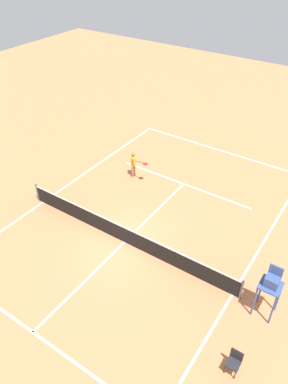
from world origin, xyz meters
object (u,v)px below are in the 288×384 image
(courtside_chair_near, at_px, (234,361))
(player_serving, at_px, (134,163))
(tennis_ball, at_px, (147,195))
(umpire_chair, at_px, (271,285))

(courtside_chair_near, bearing_deg, player_serving, -38.96)
(player_serving, bearing_deg, tennis_ball, 55.52)
(umpire_chair, bearing_deg, courtside_chair_near, 88.68)
(umpire_chair, bearing_deg, tennis_ball, -25.28)
(tennis_ball, bearing_deg, umpire_chair, 154.72)
(player_serving, relative_size, umpire_chair, 0.67)
(player_serving, relative_size, tennis_ball, 23.84)
(player_serving, height_order, tennis_ball, player_serving)
(player_serving, xyz_separation_m, umpire_chair, (-9.54, 4.84, 0.65))
(player_serving, bearing_deg, courtside_chair_near, 50.55)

